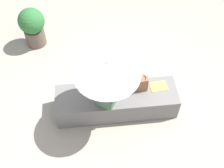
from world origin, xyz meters
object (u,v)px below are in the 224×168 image
object	(u,v)px
parasol	(107,69)
magazine	(159,86)
handbag_black	(141,84)
person_seated	(107,86)
planter_near	(32,26)

from	to	relation	value
parasol	magazine	distance (m)	1.27
parasol	handbag_black	bearing A→B (deg)	-155.68
parasol	handbag_black	xyz separation A→B (m)	(-0.58, -0.26, -0.72)
parasol	handbag_black	world-z (taller)	parasol
person_seated	magazine	xyz separation A→B (m)	(-0.89, -0.20, -0.38)
handbag_black	planter_near	bearing A→B (deg)	-43.20
person_seated	parasol	distance (m)	0.48
parasol	planter_near	size ratio (longest dim) A/B	1.16
parasol	magazine	size ratio (longest dim) A/B	3.56
person_seated	planter_near	size ratio (longest dim) A/B	1.05
person_seated	planter_near	xyz separation A→B (m)	(1.34, -1.98, -0.35)
parasol	magazine	bearing A→B (deg)	-162.85
person_seated	parasol	xyz separation A→B (m)	(0.00, 0.08, 0.47)
magazine	planter_near	size ratio (longest dim) A/B	0.33
parasol	magazine	world-z (taller)	parasol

